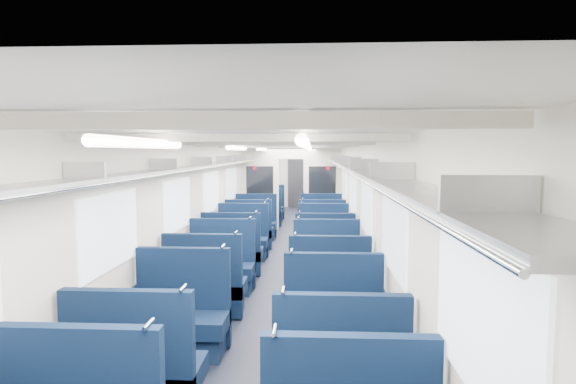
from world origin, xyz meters
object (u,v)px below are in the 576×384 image
object	(u,v)px
seat_18	(256,225)
seat_21	(320,214)
end_door	(297,182)
seat_22	(268,209)
seat_20	(264,214)
seat_19	(321,225)
seat_6	(181,320)
seat_7	(334,330)
seat_10	(221,269)
seat_13	(325,255)
seat_9	(329,292)
seat_23	(319,209)
seat_14	(243,242)
bulkhead	(291,186)
seat_16	(249,233)
seat_12	(232,254)
seat_17	(322,233)
seat_8	(205,289)
seat_4	(136,378)
seat_5	(340,384)
seat_11	(327,270)
seat_15	(323,242)

from	to	relation	value
seat_18	seat_21	distance (m)	2.78
end_door	seat_22	world-z (taller)	end_door
seat_20	seat_19	bearing A→B (deg)	-49.04
seat_6	seat_22	bearing A→B (deg)	90.00
seat_6	seat_7	size ratio (longest dim) A/B	1.00
seat_10	seat_13	size ratio (longest dim) A/B	1.00
seat_9	seat_23	distance (m)	8.90
seat_7	seat_14	size ratio (longest dim) A/B	1.00
bulkhead	seat_16	world-z (taller)	bulkhead
seat_18	seat_12	bearing A→B (deg)	-90.00
seat_23	seat_20	bearing A→B (deg)	-143.49
seat_17	seat_6	bearing A→B (deg)	-106.35
seat_8	seat_12	distance (m)	2.14
seat_10	seat_13	xyz separation A→B (m)	(1.66, 1.06, 0.00)
seat_7	seat_8	world-z (taller)	same
seat_17	seat_23	xyz separation A→B (m)	(0.00, 4.36, 0.00)
seat_9	seat_21	xyz separation A→B (m)	(0.00, 7.84, 0.00)
seat_6	seat_12	world-z (taller)	same
seat_21	seat_12	bearing A→B (deg)	-106.38
seat_4	seat_17	world-z (taller)	same
bulkhead	seat_17	distance (m)	2.81
seat_14	seat_16	bearing A→B (deg)	90.00
seat_18	seat_22	bearing A→B (deg)	90.00
seat_6	seat_7	bearing A→B (deg)	-6.49
bulkhead	seat_19	xyz separation A→B (m)	(0.83, -1.32, -0.87)
bulkhead	seat_19	bearing A→B (deg)	-57.82
seat_4	seat_13	world-z (taller)	same
seat_23	seat_22	bearing A→B (deg)	-179.87
bulkhead	seat_5	world-z (taller)	bulkhead
seat_9	seat_13	size ratio (longest dim) A/B	1.00
seat_11	seat_15	world-z (taller)	same
seat_16	seat_21	xyz separation A→B (m)	(1.66, 3.39, 0.00)
seat_11	seat_23	world-z (taller)	same
seat_11	seat_15	size ratio (longest dim) A/B	1.00
bulkhead	seat_20	world-z (taller)	bulkhead
seat_11	seat_17	bearing A→B (deg)	90.00
seat_10	seat_21	size ratio (longest dim) A/B	1.00
seat_15	seat_16	world-z (taller)	same
seat_7	seat_10	xyz separation A→B (m)	(-1.66, 2.46, 0.00)
end_door	seat_17	world-z (taller)	end_door
seat_5	seat_18	xyz separation A→B (m)	(-1.66, 8.05, 0.00)
seat_16	seat_18	size ratio (longest dim) A/B	1.00
seat_12	seat_18	distance (m)	3.41
end_door	seat_4	bearing A→B (deg)	-93.17
seat_20	seat_23	bearing A→B (deg)	36.51
seat_4	seat_6	size ratio (longest dim) A/B	1.00
seat_10	seat_18	world-z (taller)	same
seat_4	seat_21	size ratio (longest dim) A/B	1.00
end_door	seat_12	distance (m)	10.42
bulkhead	seat_9	size ratio (longest dim) A/B	2.39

